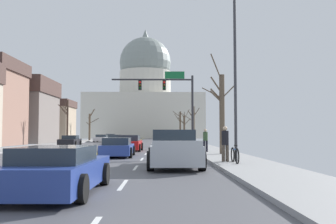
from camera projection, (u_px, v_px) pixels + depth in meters
name	position (u px, v px, depth m)	size (l,w,h in m)	color
ground	(73.00, 161.00, 19.19)	(20.00, 180.00, 0.20)	#4F4F54
signal_gantry	(170.00, 93.00, 35.70)	(7.91, 0.41, 7.30)	#28282D
street_lamp_right	(229.00, 61.00, 18.00)	(2.42, 0.24, 8.23)	#333338
capitol_building	(145.00, 99.00, 103.49)	(31.59, 20.21, 30.70)	beige
sedan_near_00	(129.00, 143.00, 30.46)	(2.15, 4.25, 1.31)	#B71414
sedan_near_01	(118.00, 148.00, 23.26)	(2.06, 4.62, 1.20)	navy
pickup_truck_near_02	(174.00, 150.00, 16.39)	(2.39, 5.35, 1.65)	#ADB2B7
sedan_near_03	(59.00, 170.00, 9.27)	(2.07, 4.62, 1.18)	navy
sedan_oncoming_00	(70.00, 141.00, 40.08)	(2.06, 4.68, 1.21)	black
sedan_oncoming_01	(115.00, 140.00, 49.36)	(2.12, 4.61, 1.23)	silver
sedan_oncoming_02	(101.00, 138.00, 59.41)	(2.13, 4.58, 1.20)	silver
sedan_oncoming_03	(110.00, 137.00, 71.19)	(2.07, 4.47, 1.25)	#6B6056
flank_building_01	(15.00, 111.00, 53.91)	(10.66, 10.36, 9.30)	slate
flank_building_02	(47.00, 121.00, 64.65)	(9.01, 7.50, 7.15)	tan
bare_tree_00	(193.00, 125.00, 43.56)	(2.13, 1.78, 4.46)	brown
bare_tree_02	(184.00, 126.00, 64.58)	(2.28, 1.85, 5.46)	#4C3D2D
bare_tree_03	(67.00, 120.00, 49.28)	(1.35, 1.34, 5.73)	#423328
bare_tree_04	(180.00, 125.00, 70.74)	(1.62, 2.35, 5.52)	#4C3D2D
bare_tree_05	(90.00, 126.00, 66.76)	(1.99, 1.98, 5.62)	brown
bare_tree_06	(222.00, 111.00, 24.16)	(1.95, 1.94, 6.41)	brown
pedestrian_00	(205.00, 139.00, 26.56)	(0.35, 0.34, 1.64)	black
pedestrian_01	(225.00, 142.00, 17.69)	(0.35, 0.34, 1.68)	#4C4238
bicycle_parked	(235.00, 155.00, 16.94)	(0.12, 1.77, 0.85)	black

